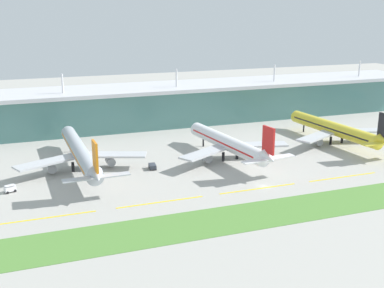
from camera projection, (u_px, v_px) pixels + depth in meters
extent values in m
plane|color=#A8A59E|center=(264.00, 186.00, 162.42)|extent=(600.00, 600.00, 0.00)
cube|color=slate|center=(173.00, 106.00, 251.03)|extent=(280.00, 28.00, 18.17)
cube|color=silver|center=(173.00, 87.00, 248.32)|extent=(288.00, 34.00, 1.80)
cylinder|color=silver|center=(62.00, 83.00, 223.43)|extent=(0.90, 0.90, 9.00)
cylinder|color=silver|center=(176.00, 78.00, 241.78)|extent=(0.90, 0.90, 9.00)
cylinder|color=silver|center=(274.00, 73.00, 260.14)|extent=(0.90, 0.90, 9.00)
cylinder|color=silver|center=(359.00, 69.00, 278.50)|extent=(0.90, 0.90, 9.00)
cylinder|color=#ADB2BC|center=(80.00, 152.00, 179.39)|extent=(7.79, 62.04, 5.80)
cone|color=#ADB2BC|center=(67.00, 131.00, 208.83)|extent=(5.64, 4.18, 5.51)
cone|color=#ADB2BC|center=(97.00, 177.00, 148.73)|extent=(5.14, 6.78, 5.72)
cube|color=orange|center=(95.00, 156.00, 147.87)|extent=(0.91, 6.42, 9.50)
cube|color=#ADB2BC|center=(79.00, 179.00, 147.27)|extent=(10.10, 3.52, 0.36)
cube|color=#ADB2BC|center=(114.00, 175.00, 151.19)|extent=(10.10, 3.52, 0.36)
cube|color=#B7BABF|center=(48.00, 162.00, 171.51)|extent=(24.70, 15.92, 0.70)
cylinder|color=gray|center=(52.00, 168.00, 173.99)|extent=(3.34, 4.60, 3.20)
cube|color=#B7BABF|center=(114.00, 155.00, 180.07)|extent=(24.87, 14.65, 0.70)
cylinder|color=gray|center=(110.00, 161.00, 181.69)|extent=(3.34, 4.60, 3.20)
cylinder|color=black|center=(71.00, 148.00, 201.41)|extent=(0.70, 0.70, 3.60)
cylinder|color=black|center=(73.00, 167.00, 176.85)|extent=(1.10, 1.10, 3.60)
cylinder|color=black|center=(90.00, 165.00, 179.13)|extent=(1.10, 1.10, 3.60)
cube|color=orange|center=(80.00, 151.00, 179.28)|extent=(7.63, 55.85, 0.60)
cylinder|color=white|center=(226.00, 143.00, 191.62)|extent=(12.55, 51.33, 5.80)
cone|color=white|center=(194.00, 128.00, 215.08)|extent=(5.99, 4.70, 5.51)
cone|color=white|center=(269.00, 159.00, 166.98)|extent=(5.77, 7.23, 5.72)
cube|color=red|center=(268.00, 140.00, 166.08)|extent=(1.55, 6.44, 9.50)
cube|color=white|center=(255.00, 161.00, 165.01)|extent=(10.34, 4.51, 0.36)
cube|color=white|center=(281.00, 157.00, 169.91)|extent=(10.34, 4.51, 0.36)
cube|color=#B7BABF|center=(206.00, 152.00, 182.85)|extent=(24.22, 17.79, 0.70)
cylinder|color=gray|center=(206.00, 158.00, 185.38)|extent=(3.77, 4.89, 3.20)
cube|color=#B7BABF|center=(257.00, 145.00, 193.55)|extent=(24.94, 12.53, 0.70)
cylinder|color=gray|center=(253.00, 151.00, 195.00)|extent=(3.77, 4.89, 3.20)
cylinder|color=black|center=(203.00, 142.00, 209.21)|extent=(0.70, 0.70, 3.60)
cylinder|color=black|center=(223.00, 157.00, 188.91)|extent=(1.10, 1.10, 3.60)
cylinder|color=black|center=(237.00, 155.00, 191.76)|extent=(1.10, 1.10, 3.60)
cube|color=red|center=(226.00, 142.00, 191.51)|extent=(11.91, 46.28, 0.60)
cylinder|color=yellow|center=(333.00, 128.00, 214.56)|extent=(10.31, 54.81, 5.80)
cone|color=yellow|center=(293.00, 115.00, 240.15)|extent=(5.82, 4.44, 5.51)
cube|color=yellow|center=(373.00, 144.00, 186.06)|extent=(10.23, 4.02, 0.36)
cube|color=#B7BABF|center=(317.00, 136.00, 206.23)|extent=(24.49, 16.88, 0.70)
cylinder|color=gray|center=(317.00, 141.00, 208.73)|extent=(3.56, 4.75, 3.20)
cube|color=#B7BABF|center=(360.00, 130.00, 215.87)|extent=(24.94, 13.60, 0.70)
cylinder|color=gray|center=(355.00, 136.00, 217.41)|extent=(3.56, 4.75, 3.20)
cylinder|color=black|center=(304.00, 128.00, 233.72)|extent=(0.70, 0.70, 3.60)
cylinder|color=black|center=(331.00, 141.00, 211.93)|extent=(1.10, 1.10, 3.60)
cylinder|color=black|center=(342.00, 139.00, 214.51)|extent=(1.10, 1.10, 3.60)
cube|color=black|center=(333.00, 127.00, 214.46)|extent=(9.90, 49.38, 0.60)
cube|color=yellow|center=(47.00, 218.00, 138.05)|extent=(28.00, 0.70, 0.04)
cube|color=yellow|center=(160.00, 202.00, 149.19)|extent=(28.00, 0.70, 0.04)
cube|color=yellow|center=(258.00, 189.00, 160.34)|extent=(28.00, 0.70, 0.04)
cube|color=yellow|center=(343.00, 177.00, 171.48)|extent=(28.00, 0.70, 0.04)
cube|color=#518438|center=(296.00, 209.00, 144.20)|extent=(300.00, 18.00, 0.10)
cube|color=#333842|center=(152.00, 166.00, 179.85)|extent=(2.84, 4.62, 1.40)
cylinder|color=black|center=(149.00, 167.00, 181.22)|extent=(0.44, 0.93, 0.90)
cylinder|color=black|center=(155.00, 166.00, 181.73)|extent=(0.44, 0.93, 0.90)
cylinder|color=black|center=(150.00, 169.00, 178.35)|extent=(0.44, 0.93, 0.90)
cylinder|color=black|center=(156.00, 169.00, 178.85)|extent=(0.44, 0.93, 0.90)
cube|color=silver|center=(10.00, 189.00, 156.88)|extent=(4.02, 3.05, 1.60)
cube|color=silver|center=(10.00, 185.00, 156.57)|extent=(3.68, 2.91, 0.16)
cylinder|color=black|center=(13.00, 189.00, 158.49)|extent=(0.97, 0.67, 0.90)
cylinder|color=black|center=(15.00, 191.00, 157.34)|extent=(0.97, 0.67, 0.90)
cylinder|color=black|center=(6.00, 191.00, 156.85)|extent=(0.97, 0.67, 0.90)
cylinder|color=black|center=(8.00, 193.00, 155.70)|extent=(0.97, 0.67, 0.90)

